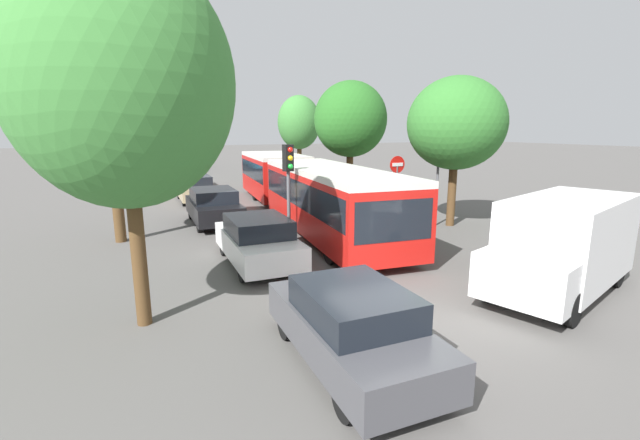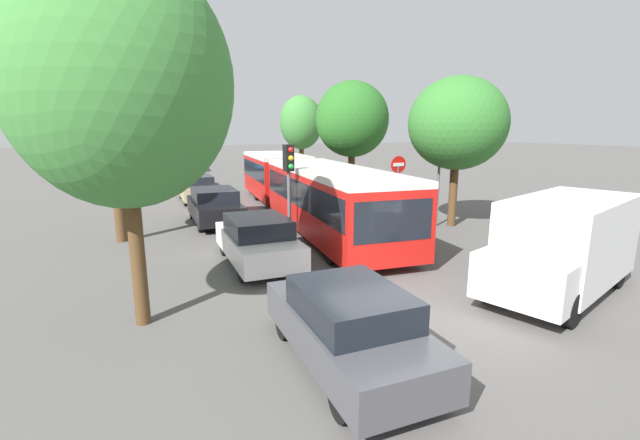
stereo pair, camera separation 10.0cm
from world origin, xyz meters
The scene contains 17 objects.
ground_plane centered at (0.00, 0.00, 0.00)m, with size 200.00×200.00×0.00m, color #565451.
articulated_bus centered at (1.90, 10.63, 1.47)m, with size 3.87×17.33×2.55m.
city_bus_rear centered at (-1.75, 38.38, 1.44)m, with size 3.42×11.73×2.49m.
queued_car_graphite centered at (-1.72, -1.23, 0.70)m, with size 1.69×3.98×1.38m.
queued_car_white centered at (-1.72, 4.72, 0.73)m, with size 1.76×4.13×1.43m.
queued_car_black centered at (-1.96, 10.85, 0.75)m, with size 1.82×4.27×1.48m.
queued_car_tan centered at (-1.93, 16.96, 0.72)m, with size 1.74×4.09×1.42m.
queued_car_red centered at (-1.76, 23.16, 0.75)m, with size 1.81×4.25×1.47m.
white_van centered at (4.49, -0.29, 1.24)m, with size 5.36×3.50×2.31m.
traffic_light centered at (-0.04, 6.74, 2.50)m, with size 0.37×0.39×3.40m.
no_entry_sign centered at (5.15, 7.98, 1.88)m, with size 0.70×0.08×2.82m.
direction_sign_post centered at (6.34, 6.86, 2.55)m, with size 0.10×1.40×3.60m.
tree_left_near centered at (-4.84, 1.88, 4.63)m, with size 4.06×4.06×7.08m.
tree_left_mid centered at (-5.51, 9.18, 4.90)m, with size 3.23×3.23×6.75m.
tree_right_near centered at (7.01, 6.60, 4.02)m, with size 3.85×3.85×5.95m.
tree_right_mid centered at (6.63, 15.17, 4.43)m, with size 4.15×4.15×6.58m.
tree_right_far centered at (7.18, 24.98, 4.38)m, with size 3.33×3.33×6.47m.
Camera 1 is at (-4.82, -7.09, 3.92)m, focal length 24.00 mm.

